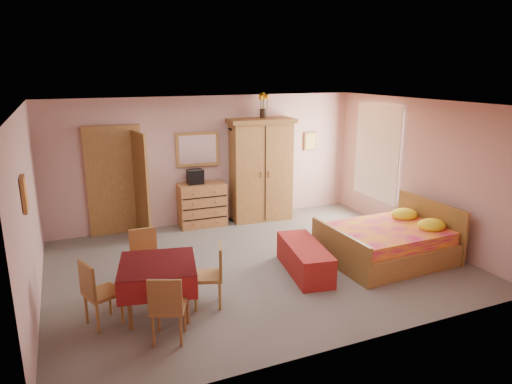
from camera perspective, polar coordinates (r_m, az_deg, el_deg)
name	(u,v)px	position (r m, az deg, el deg)	size (l,w,h in m)	color
floor	(258,264)	(7.59, 0.20, -9.04)	(6.50, 6.50, 0.00)	#655F59
ceiling	(258,104)	(6.94, 0.22, 10.95)	(6.50, 6.50, 0.00)	brown
wall_back	(209,160)	(9.45, -5.84, 4.00)	(6.50, 0.10, 2.60)	tan
wall_front	(349,241)	(5.07, 11.58, -6.04)	(6.50, 0.10, 2.60)	tan
wall_left	(28,213)	(6.62, -26.58, -2.33)	(0.10, 5.00, 2.60)	tan
wall_right	(419,171)	(8.92, 19.76, 2.54)	(0.10, 5.00, 2.60)	tan
doorway	(115,182)	(9.11, -17.21, 1.21)	(1.06, 0.12, 2.15)	#9E6B35
window	(377,152)	(9.76, 14.91, 4.83)	(0.08, 1.40, 1.95)	white
picture_left	(24,194)	(5.94, -27.00, -0.22)	(0.04, 0.32, 0.42)	orange
picture_back	(310,141)	(10.31, 6.80, 6.32)	(0.30, 0.04, 0.40)	#D8BF59
chest_of_drawers	(202,205)	(9.33, -6.74, -1.58)	(0.94, 0.47, 0.89)	#AA6939
wall_mirror	(198,149)	(9.28, -7.32, 5.33)	(0.87, 0.05, 0.69)	silver
stereo	(195,177)	(9.18, -7.61, 1.91)	(0.31, 0.23, 0.29)	black
floor_lamp	(234,175)	(9.47, -2.74, 2.10)	(0.25, 0.25, 1.95)	black
wardrobe	(261,170)	(9.56, 0.57, 2.80)	(1.36, 0.70, 2.14)	#A16E36
sunflower_vase	(263,105)	(9.49, 0.92, 10.80)	(0.21, 0.21, 0.52)	yellow
bed	(387,234)	(7.92, 16.04, -5.01)	(1.99, 1.56, 0.92)	#C51361
bench	(305,259)	(7.27, 6.09, -8.27)	(0.51, 1.38, 0.46)	maroon
dining_table	(159,288)	(6.19, -12.06, -11.65)	(0.96, 0.96, 0.70)	maroon
chair_south	(168,306)	(5.58, -10.89, -13.87)	(0.39, 0.39, 0.85)	brown
chair_north	(146,261)	(6.83, -13.58, -8.34)	(0.39, 0.39, 0.87)	#A26C37
chair_west	(103,292)	(6.08, -18.63, -11.78)	(0.39, 0.39, 0.86)	#AF763B
chair_east	(208,275)	(6.24, -6.06, -10.32)	(0.39, 0.39, 0.86)	#A67738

